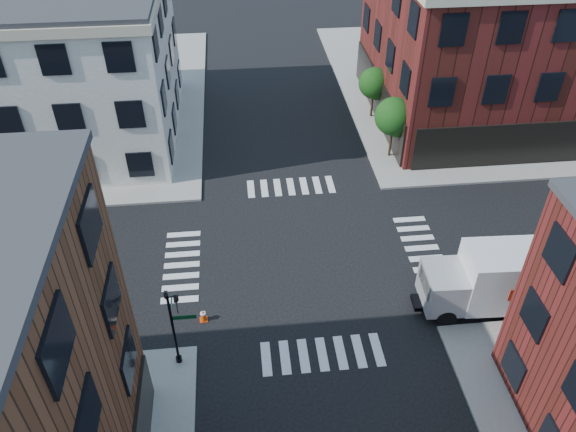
# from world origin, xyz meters

# --- Properties ---
(ground) EXTENTS (120.00, 120.00, 0.00)m
(ground) POSITION_xyz_m (0.00, 0.00, 0.00)
(ground) COLOR black
(ground) RESTS_ON ground
(sidewalk_ne) EXTENTS (30.00, 30.00, 0.15)m
(sidewalk_ne) POSITION_xyz_m (21.00, 21.00, 0.07)
(sidewalk_ne) COLOR gray
(sidewalk_ne) RESTS_ON ground
(sidewalk_nw) EXTENTS (30.00, 30.00, 0.15)m
(sidewalk_nw) POSITION_xyz_m (-21.00, 21.00, 0.07)
(sidewalk_nw) COLOR gray
(sidewalk_nw) RESTS_ON ground
(building_ne) EXTENTS (25.00, 16.00, 12.00)m
(building_ne) POSITION_xyz_m (20.50, 16.00, 6.00)
(building_ne) COLOR #401610
(building_ne) RESTS_ON ground
(building_nw) EXTENTS (22.00, 16.00, 11.00)m
(building_nw) POSITION_xyz_m (-19.00, 16.00, 5.50)
(building_nw) COLOR beige
(building_nw) RESTS_ON ground
(tree_near) EXTENTS (2.69, 2.69, 4.49)m
(tree_near) POSITION_xyz_m (7.56, 9.98, 3.16)
(tree_near) COLOR black
(tree_near) RESTS_ON ground
(tree_far) EXTENTS (2.43, 2.43, 4.07)m
(tree_far) POSITION_xyz_m (7.56, 15.98, 2.87)
(tree_far) COLOR black
(tree_far) RESTS_ON ground
(signal_pole) EXTENTS (1.29, 1.24, 4.60)m
(signal_pole) POSITION_xyz_m (-6.72, -6.68, 2.86)
(signal_pole) COLOR black
(signal_pole) RESTS_ON ground
(box_truck) EXTENTS (8.35, 2.84, 3.73)m
(box_truck) POSITION_xyz_m (9.66, -4.84, 1.94)
(box_truck) COLOR silver
(box_truck) RESTS_ON ground
(traffic_cone) EXTENTS (0.44, 0.44, 0.74)m
(traffic_cone) POSITION_xyz_m (-5.70, -4.24, 0.36)
(traffic_cone) COLOR #D43E09
(traffic_cone) RESTS_ON ground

